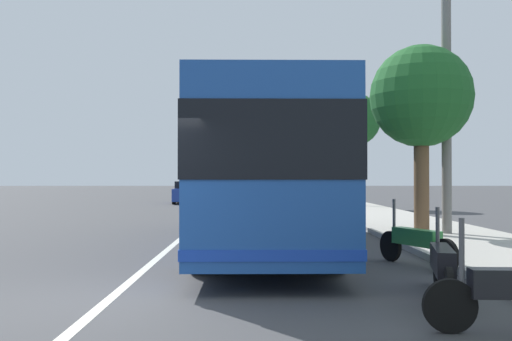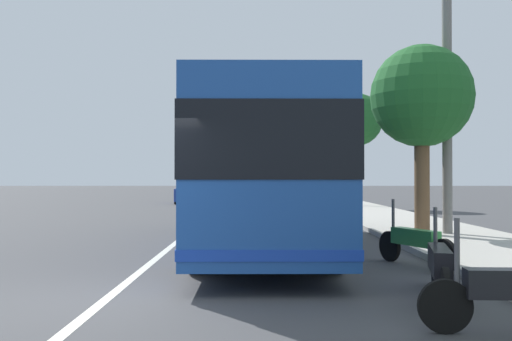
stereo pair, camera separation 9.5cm
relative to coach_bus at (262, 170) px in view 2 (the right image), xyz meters
name	(u,v)px [view 2 (the right image)]	position (x,y,z in m)	size (l,w,h in m)	color
ground_plane	(104,302)	(-6.22, 2.20, -1.87)	(220.00, 220.00, 0.00)	#424244
sidewalk_curb	(425,229)	(3.78, -5.10, -1.80)	(110.00, 3.60, 0.14)	#B2ADA3
lane_divider_line	(190,232)	(3.78, 2.20, -1.87)	(110.00, 0.16, 0.01)	silver
coach_bus	(262,170)	(0.00, 0.00, 0.00)	(12.24, 2.75, 3.31)	#1E4C9E
motorcycle_mid_row	(440,265)	(-5.99, -2.43, -1.42)	(2.23, 0.60, 1.23)	black
motorcycle_nearest_curb	(415,242)	(-3.19, -2.86, -1.41)	(2.02, 0.94, 1.25)	black
car_side_street	(190,193)	(23.65, 4.49, -1.18)	(4.77, 1.98, 1.44)	navy
car_oncoming	(254,189)	(35.17, 0.31, -1.16)	(4.44, 2.08, 1.48)	red
car_ahead_same_lane	(269,191)	(28.68, -0.80, -1.17)	(4.48, 2.12, 1.51)	silver
roadside_tree_mid_block	(422,98)	(1.63, -4.40, 1.99)	(2.80, 2.80, 5.32)	brown
roadside_tree_far_block	(356,120)	(17.70, -5.44, 3.00)	(2.93, 2.93, 6.37)	brown
utility_pole	(447,118)	(1.82, -5.16, 1.46)	(0.27, 0.27, 6.67)	slate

